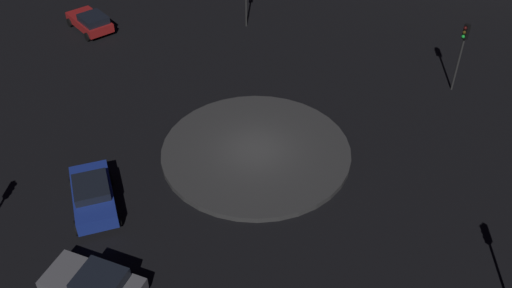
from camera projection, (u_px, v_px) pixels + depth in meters
name	position (u px, v px, depth m)	size (l,w,h in m)	color
ground_plane	(256.00, 153.00, 30.07)	(115.00, 115.00, 0.00)	black
roundabout_island	(256.00, 151.00, 29.98)	(9.97, 9.97, 0.28)	#383838
car_red	(91.00, 21.00, 40.21)	(2.40, 4.02, 1.38)	red
car_blue	(93.00, 195.00, 26.52)	(3.48, 4.44, 1.46)	#1E38A5
car_grey	(94.00, 284.00, 22.68)	(3.25, 4.40, 1.35)	slate
traffic_light_west	(463.00, 45.00, 32.84)	(0.39, 0.36, 4.36)	#2D2D2D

